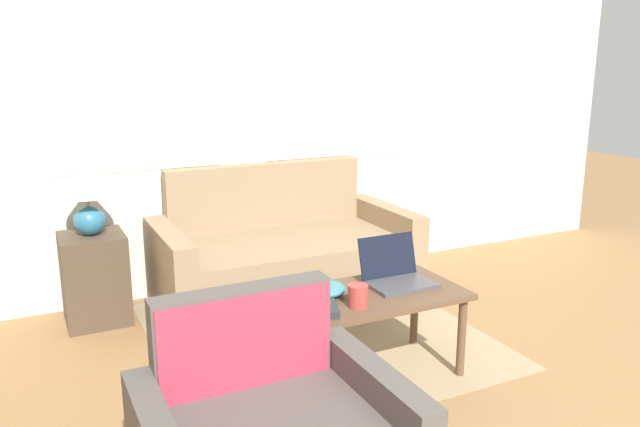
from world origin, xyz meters
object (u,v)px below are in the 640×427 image
table_lamp (87,188)px  coffee_table (364,304)px  couch (283,260)px  laptop (396,273)px  book_red (319,309)px  cup_navy (358,296)px  snack_bowl (324,289)px

table_lamp → coffee_table: size_ratio=0.47×
couch → laptop: (0.17, -1.16, 0.24)m
book_red → laptop: bearing=18.5°
coffee_table → cup_navy: 0.20m
table_lamp → snack_bowl: (0.96, -1.30, -0.37)m
couch → snack_bowl: size_ratio=8.04×
coffee_table → cup_navy: bearing=-131.2°
table_lamp → book_red: table_lamp is taller
coffee_table → cup_navy: size_ratio=9.45×
coffee_table → laptop: (0.23, 0.06, 0.11)m
table_lamp → book_red: (0.83, -1.49, -0.39)m
couch → table_lamp: bearing=172.8°
couch → book_red: 1.41m
table_lamp → cup_navy: 1.86m
couch → book_red: size_ratio=7.80×
cup_navy → couch: bearing=82.6°
coffee_table → book_red: 0.35m
couch → snack_bowl: bearing=-102.5°
laptop → book_red: 0.58m
couch → book_red: (-0.38, -1.34, 0.20)m
book_red → coffee_table: bearing=20.7°
couch → laptop: 1.19m
laptop → snack_bowl: bearing=178.2°
table_lamp → coffee_table: 1.85m
table_lamp → laptop: table_lamp is taller
laptop → cup_navy: (-0.34, -0.19, -0.00)m
coffee_table → snack_bowl: size_ratio=4.79×
laptop → snack_bowl: size_ratio=1.58×
table_lamp → snack_bowl: table_lamp is taller
couch → book_red: bearing=-105.8°
snack_bowl → cup_navy: bearing=-69.2°
coffee_table → snack_bowl: bearing=158.8°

